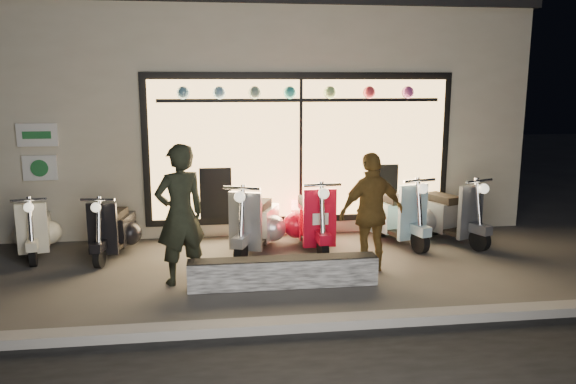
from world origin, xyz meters
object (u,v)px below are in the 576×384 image
object	(u,v)px
scooter_red	(311,219)
woman	(372,213)
man	(180,215)
graffiti_barrier	(283,272)
scooter_silver	(257,223)

from	to	relation	value
scooter_red	woman	distance (m)	1.53
man	woman	world-z (taller)	man
woman	graffiti_barrier	bearing A→B (deg)	5.63
man	woman	xyz separation A→B (m)	(2.69, 0.15, -0.09)
graffiti_barrier	man	xyz separation A→B (m)	(-1.35, 0.34, 0.76)
graffiti_barrier	woman	xyz separation A→B (m)	(1.34, 0.49, 0.67)
man	woman	bearing A→B (deg)	156.81
scooter_red	woman	xyz separation A→B (m)	(0.64, -1.32, 0.40)
scooter_silver	man	xyz separation A→B (m)	(-1.14, -1.40, 0.50)
graffiti_barrier	man	bearing A→B (deg)	165.71
scooter_silver	man	distance (m)	1.87
scooter_silver	man	size ratio (longest dim) A/B	0.82
man	woman	distance (m)	2.70
scooter_red	woman	size ratio (longest dim) A/B	0.93
graffiti_barrier	scooter_red	size ratio (longest dim) A/B	1.58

